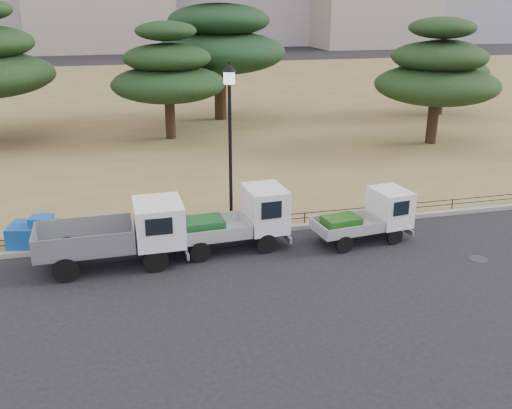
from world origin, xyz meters
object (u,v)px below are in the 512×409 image
object	(u,v)px
tarp_pile	(35,233)
truck_large	(120,232)
truck_kei_front	(239,219)
street_lamp	(230,121)
truck_kei_rear	(369,217)

from	to	relation	value
tarp_pile	truck_large	bearing A→B (deg)	-34.77
truck_kei_front	tarp_pile	bearing A→B (deg)	163.67
truck_large	tarp_pile	world-z (taller)	truck_large
tarp_pile	truck_kei_front	bearing A→B (deg)	-12.87
tarp_pile	street_lamp	bearing A→B (deg)	-1.72
truck_large	truck_kei_rear	world-z (taller)	truck_large
truck_large	street_lamp	xyz separation A→B (m)	(3.82, 1.70, 2.92)
truck_large	street_lamp	distance (m)	5.10
truck_kei_front	tarp_pile	xyz separation A→B (m)	(-6.54, 1.49, -0.43)
truck_kei_front	street_lamp	bearing A→B (deg)	85.57
truck_kei_rear	tarp_pile	size ratio (longest dim) A/B	2.00
tarp_pile	truck_kei_rear	bearing A→B (deg)	-10.37
truck_kei_rear	tarp_pile	distance (m)	11.14
truck_kei_rear	street_lamp	world-z (taller)	street_lamp
truck_kei_rear	street_lamp	distance (m)	5.69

